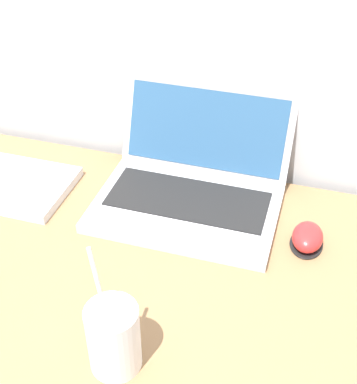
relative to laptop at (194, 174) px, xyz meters
name	(u,v)px	position (x,y,z in m)	size (l,w,h in m)	color
desk	(131,376)	(-0.08, -0.22, -0.42)	(1.16, 0.64, 0.74)	#936D47
laptop	(194,174)	(0.00, 0.00, 0.00)	(0.37, 0.34, 0.25)	silver
drink_cup	(114,337)	(0.00, -0.43, 0.00)	(0.08, 0.08, 0.23)	white
computer_mouse	(307,238)	(0.24, -0.09, -0.04)	(0.06, 0.08, 0.04)	black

